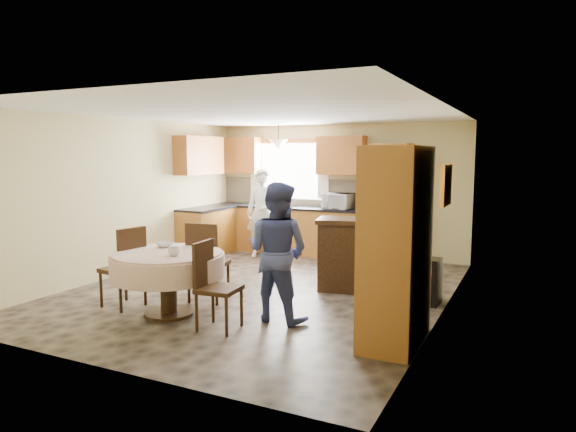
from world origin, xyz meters
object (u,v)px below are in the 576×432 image
Objects in this scene: cupboard at (396,246)px; chair_back at (206,258)px; sideboard at (365,257)px; chair_left at (127,263)px; oven_tower at (391,204)px; chair_right at (213,281)px; dining_table at (168,266)px; person_sink at (262,213)px; person_dining at (277,252)px.

cupboard reaches higher than chair_back.
chair_left is (-2.47, -2.09, 0.09)m from sideboard.
chair_back is (-2.60, 0.37, -0.43)m from cupboard.
chair_back is at bearing -113.41° from oven_tower.
chair_right is (1.42, -0.19, -0.03)m from chair_left.
oven_tower is at bearing 68.87° from dining_table.
chair_left is at bearing 30.11° from chair_back.
oven_tower is 1.27× the size of person_sink.
oven_tower is at bearing 105.35° from cupboard.
oven_tower is 4.78m from chair_left.
dining_table is 1.28× the size of chair_back.
dining_table is at bearing 22.91° from person_dining.
person_sink is at bearing 135.71° from sideboard.
person_dining is at bearing 158.18° from chair_back.
sideboard is 1.80m from person_dining.
chair_right is 4.08m from person_sink.
sideboard reaches higher than dining_table.
chair_back is at bearing 171.89° from cupboard.
chair_left is 0.98× the size of chair_back.
chair_right is at bearing -127.45° from sideboard.
oven_tower is 3.79m from person_dining.
chair_right is (-1.04, -2.27, 0.06)m from sideboard.
chair_back is 1.08× the size of chair_right.
person_dining is (1.96, -3.21, -0.02)m from person_sink.
cupboard is 1.96× the size of chair_left.
chair_back is (0.75, 0.64, 0.01)m from chair_left.
chair_left is at bearing -175.38° from cupboard.
chair_right reaches higher than sideboard.
oven_tower is at bearing -90.47° from person_dining.
person_sink is (-0.02, 3.61, 0.26)m from chair_left.
person_sink is (-2.49, 1.53, 0.35)m from sideboard.
chair_left is (-0.66, 0.01, -0.03)m from dining_table.
chair_right reaches higher than dining_table.
sideboard is 0.83× the size of person_dining.
sideboard is at bearing -51.84° from person_sink.
cupboard reaches higher than chair_right.
chair_back is 0.65× the size of person_dining.
chair_right is at bearing -166.60° from cupboard.
oven_tower is 2.17m from sideboard.
person_sink is (-2.31, -0.56, -0.23)m from oven_tower.
chair_left is (-3.35, -0.27, -0.44)m from cupboard.
person_dining reaches higher than chair_right.
oven_tower is 2.16× the size of chair_right.
oven_tower is 3.87m from chair_back.
person_dining is (-1.42, 0.13, -0.20)m from cupboard.
chair_back is 3.08m from person_sink.
sideboard is at bearing 49.35° from dining_table.
person_sink is 1.03× the size of person_dining.
oven_tower reaches higher than chair_left.
oven_tower is 1.05× the size of cupboard.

